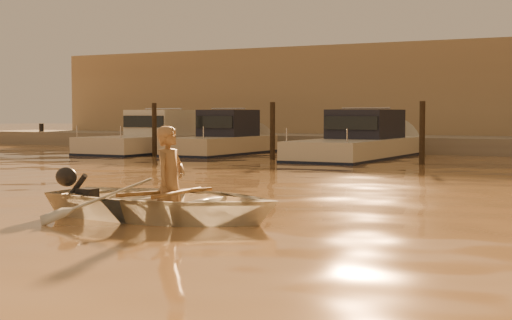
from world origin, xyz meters
The scene contains 17 objects.
ground_plane centered at (0.00, 0.00, 0.00)m, with size 160.00×160.00×0.00m, color #996A3D.
dinghy centered at (-0.09, -0.62, 0.28)m, with size 2.75×3.85×0.80m, color silver.
person centered at (0.01, -0.61, 0.57)m, with size 0.63×0.41×1.73m, color #9D764E.
outboard_motor centered at (-1.59, -0.66, 0.28)m, with size 0.90×0.40×0.70m, color black, non-canonical shape.
oar_port centered at (0.16, -0.61, 0.42)m, with size 0.06×0.06×2.10m, color brown.
oar_starboard centered at (-0.04, -0.61, 0.42)m, with size 0.06×0.06×2.10m, color brown.
moored_boat_0 centered at (-12.12, 16.00, 0.62)m, with size 2.58×8.08×1.75m, color silver, non-canonical shape.
moored_boat_1 centered at (-8.87, 16.00, 0.62)m, with size 2.15×6.44×1.75m, color beige, non-canonical shape.
moored_boat_2 centered at (-3.17, 16.00, 0.62)m, with size 2.60×8.61×1.75m, color silver, non-canonical shape.
piling_0 centered at (-10.50, 13.80, 0.90)m, with size 0.18×0.18×2.20m, color #2D2319.
piling_1 centered at (-5.50, 13.80, 0.90)m, with size 0.18×0.18×2.20m, color #2D2319.
piling_2 centered at (-0.20, 13.80, 0.90)m, with size 0.18×0.18×2.20m, color #2D2319.
fender_a centered at (-12.98, 12.93, 0.10)m, with size 0.30×0.30×0.30m, color silver.
fender_b centered at (-8.06, 13.43, 0.10)m, with size 0.30×0.30×0.30m, color orange.
fender_c centered at (-2.21, 12.95, 0.10)m, with size 0.30×0.30×0.30m, color white.
quay centered at (0.00, 21.50, 0.15)m, with size 52.00×4.00×1.00m, color gray.
waterfront_building centered at (0.00, 27.00, 2.40)m, with size 46.00×7.00×4.80m, color #9E8466.
Camera 1 is at (6.77, -10.53, 1.63)m, focal length 55.00 mm.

